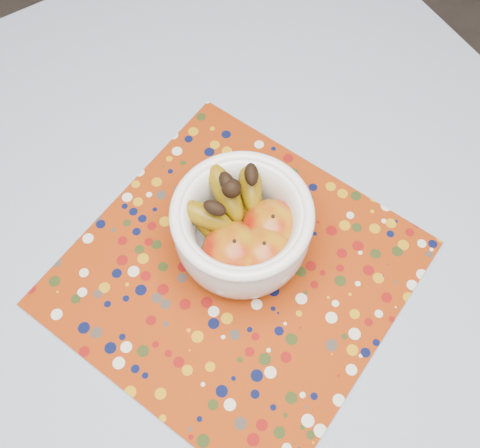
{
  "coord_description": "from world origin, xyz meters",
  "views": [
    {
      "loc": [
        -0.07,
        -0.24,
        1.52
      ],
      "look_at": [
        0.11,
        0.04,
        0.83
      ],
      "focal_mm": 42.0,
      "sensor_mm": 36.0,
      "label": 1
    }
  ],
  "objects": [
    {
      "name": "tablecloth",
      "position": [
        0.0,
        0.0,
        0.76
      ],
      "size": [
        1.32,
        1.32,
        0.01
      ],
      "primitive_type": "cube",
      "color": "slate",
      "rests_on": "table"
    },
    {
      "name": "table",
      "position": [
        0.0,
        0.0,
        0.67
      ],
      "size": [
        1.2,
        1.2,
        0.75
      ],
      "color": "brown",
      "rests_on": "ground"
    },
    {
      "name": "placemat",
      "position": [
        0.08,
        0.01,
        0.76
      ],
      "size": [
        0.57,
        0.57,
        0.0
      ],
      "primitive_type": "cube",
      "rotation": [
        0.0,
        0.0,
        0.38
      ],
      "color": "maroon",
      "rests_on": "tablecloth"
    },
    {
      "name": "fruit_bowl",
      "position": [
        0.11,
        0.04,
        0.83
      ],
      "size": [
        0.2,
        0.19,
        0.14
      ],
      "color": "white",
      "rests_on": "placemat"
    }
  ]
}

